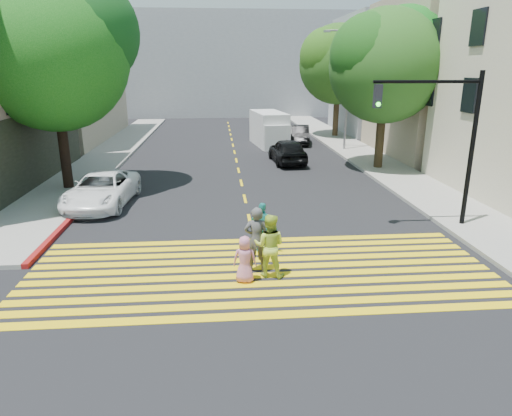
{
  "coord_description": "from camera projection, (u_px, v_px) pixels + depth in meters",
  "views": [
    {
      "loc": [
        -1.16,
        -10.78,
        5.65
      ],
      "look_at": [
        0.0,
        3.0,
        1.4
      ],
      "focal_mm": 32.0,
      "sensor_mm": 36.0,
      "label": 1
    }
  ],
  "objects": [
    {
      "name": "sidewalk_left",
      "position": [
        114.0,
        150.0,
        32.27
      ],
      "size": [
        3.0,
        40.0,
        0.15
      ],
      "primitive_type": "cube",
      "color": "gray",
      "rests_on": "ground"
    },
    {
      "name": "tree_right_near",
      "position": [
        387.0,
        60.0,
        24.85
      ],
      "size": [
        7.36,
        7.08,
        8.97
      ],
      "rotation": [
        0.0,
        0.0,
        0.16
      ],
      "color": "black",
      "rests_on": "ground"
    },
    {
      "name": "backdrop_block",
      "position": [
        225.0,
        65.0,
        55.98
      ],
      "size": [
        30.0,
        8.0,
        12.0
      ],
      "primitive_type": "cube",
      "color": "gray",
      "rests_on": "ground"
    },
    {
      "name": "pedestrian_extra",
      "position": [
        263.0,
        228.0,
        14.43
      ],
      "size": [
        1.03,
        0.75,
        1.63
      ],
      "primitive_type": "imported",
      "rotation": [
        0.0,
        0.0,
        2.72
      ],
      "color": "teal",
      "rests_on": "ground"
    },
    {
      "name": "ground",
      "position": [
        266.0,
        292.0,
        12.02
      ],
      "size": [
        120.0,
        120.0,
        0.0
      ],
      "primitive_type": "plane",
      "color": "black"
    },
    {
      "name": "tree_left",
      "position": [
        54.0,
        46.0,
        20.22
      ],
      "size": [
        7.96,
        7.61,
        9.75
      ],
      "rotation": [
        0.0,
        0.0,
        0.14
      ],
      "color": "black",
      "rests_on": "ground"
    },
    {
      "name": "dark_car_near",
      "position": [
        287.0,
        151.0,
        28.11
      ],
      "size": [
        2.06,
        4.61,
        1.54
      ],
      "primitive_type": "imported",
      "rotation": [
        0.0,
        0.0,
        3.2
      ],
      "color": "black",
      "rests_on": "ground"
    },
    {
      "name": "crosswalk",
      "position": [
        261.0,
        271.0,
        13.23
      ],
      "size": [
        13.4,
        5.3,
        0.01
      ],
      "color": "yellow",
      "rests_on": "ground"
    },
    {
      "name": "building_right_grey",
      "position": [
        399.0,
        76.0,
        40.33
      ],
      "size": [
        10.0,
        10.0,
        10.0
      ],
      "primitive_type": "cube",
      "color": "gray",
      "rests_on": "ground"
    },
    {
      "name": "building_right_tan",
      "position": [
        463.0,
        78.0,
        29.86
      ],
      "size": [
        10.0,
        10.0,
        10.0
      ],
      "primitive_type": "cube",
      "color": "tan",
      "rests_on": "ground"
    },
    {
      "name": "street_lamp",
      "position": [
        345.0,
        82.0,
        31.15
      ],
      "size": [
        1.85,
        0.59,
        8.23
      ],
      "rotation": [
        0.0,
        0.0,
        -0.23
      ],
      "color": "slate",
      "rests_on": "ground"
    },
    {
      "name": "white_sedan",
      "position": [
        102.0,
        190.0,
        19.41
      ],
      "size": [
        2.71,
        5.19,
        1.4
      ],
      "primitive_type": "imported",
      "rotation": [
        0.0,
        0.0,
        -0.08
      ],
      "color": "white",
      "rests_on": "ground"
    },
    {
      "name": "tree_right_far",
      "position": [
        339.0,
        60.0,
        37.19
      ],
      "size": [
        7.98,
        7.79,
        9.31
      ],
      "rotation": [
        0.0,
        0.0,
        0.25
      ],
      "color": "black",
      "rests_on": "ground"
    },
    {
      "name": "dark_car_parked",
      "position": [
        299.0,
        135.0,
        35.35
      ],
      "size": [
        2.13,
        4.46,
        1.41
      ],
      "primitive_type": "imported",
      "rotation": [
        0.0,
        0.0,
        -0.15
      ],
      "color": "black",
      "rests_on": "ground"
    },
    {
      "name": "sidewalk_right",
      "position": [
        382.0,
        167.0,
        26.97
      ],
      "size": [
        3.0,
        60.0,
        0.15
      ],
      "primitive_type": "cube",
      "color": "gray",
      "rests_on": "ground"
    },
    {
      "name": "building_left_tan",
      "position": [
        27.0,
        77.0,
        35.94
      ],
      "size": [
        12.0,
        16.0,
        10.0
      ],
      "primitive_type": "cube",
      "color": "tan",
      "rests_on": "ground"
    },
    {
      "name": "lane_line",
      "position": [
        234.0,
        148.0,
        33.45
      ],
      "size": [
        0.12,
        34.4,
        0.01
      ],
      "color": "yellow",
      "rests_on": "ground"
    },
    {
      "name": "traffic_signal",
      "position": [
        446.0,
        129.0,
        15.82
      ],
      "size": [
        3.81,
        0.33,
        5.59
      ],
      "rotation": [
        0.0,
        0.0,
        -0.02
      ],
      "color": "black",
      "rests_on": "ground"
    },
    {
      "name": "pedestrian_child",
      "position": [
        245.0,
        259.0,
        12.41
      ],
      "size": [
        0.7,
        0.51,
        1.33
      ],
      "primitive_type": "imported",
      "rotation": [
        0.0,
        0.0,
        3.0
      ],
      "color": "#BC6C88",
      "rests_on": "ground"
    },
    {
      "name": "pedestrian_woman",
      "position": [
        269.0,
        246.0,
        12.71
      ],
      "size": [
        1.05,
        0.92,
        1.82
      ],
      "primitive_type": "imported",
      "rotation": [
        0.0,
        0.0,
        2.85
      ],
      "color": "#B2CE3D",
      "rests_on": "ground"
    },
    {
      "name": "curb_red",
      "position": [
        67.0,
        223.0,
        17.16
      ],
      "size": [
        0.2,
        8.0,
        0.16
      ],
      "primitive_type": "cube",
      "color": "maroon",
      "rests_on": "ground"
    },
    {
      "name": "white_van",
      "position": [
        270.0,
        130.0,
        34.4
      ],
      "size": [
        2.59,
        5.49,
        2.5
      ],
      "rotation": [
        0.0,
        0.0,
        0.12
      ],
      "color": "silver",
      "rests_on": "ground"
    },
    {
      "name": "pedestrian_man",
      "position": [
        256.0,
        240.0,
        13.01
      ],
      "size": [
        0.74,
        0.52,
        1.94
      ],
      "primitive_type": "imported",
      "rotation": [
        0.0,
        0.0,
        3.07
      ],
      "color": "#484849",
      "rests_on": "ground"
    },
    {
      "name": "silver_car",
      "position": [
        266.0,
        129.0,
        39.42
      ],
      "size": [
        1.91,
        4.37,
        1.25
      ],
      "primitive_type": "imported",
      "rotation": [
        0.0,
        0.0,
        3.18
      ],
      "color": "#B2B2B2",
      "rests_on": "ground"
    }
  ]
}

